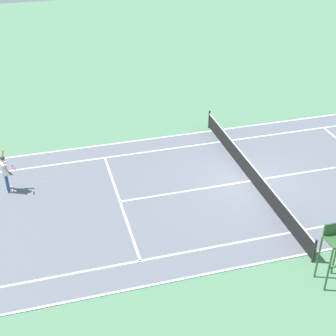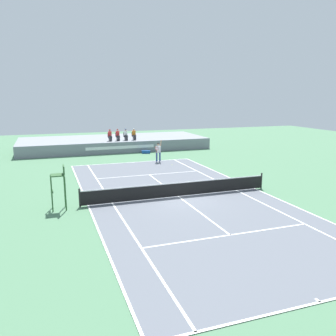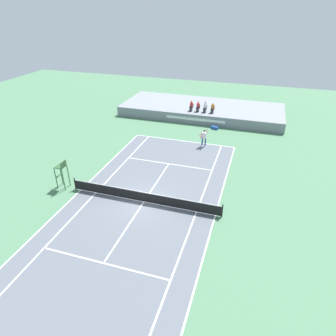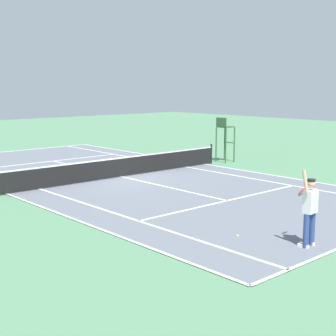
# 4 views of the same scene
# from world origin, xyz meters

# --- Properties ---
(ground_plane) EXTENTS (80.00, 80.00, 0.00)m
(ground_plane) POSITION_xyz_m (0.00, 0.00, 0.00)
(ground_plane) COLOR #4C7A56
(court) EXTENTS (11.08, 23.88, 0.03)m
(court) POSITION_xyz_m (0.00, 0.00, 0.01)
(court) COLOR slate
(court) RESTS_ON ground
(net) EXTENTS (11.98, 0.10, 1.07)m
(net) POSITION_xyz_m (0.00, 0.00, 0.52)
(net) COLOR black
(net) RESTS_ON ground
(tennis_player) EXTENTS (0.76, 0.67, 2.08)m
(tennis_player) POSITION_xyz_m (2.31, 11.24, 0.99)
(tennis_player) COLOR navy
(tennis_player) RESTS_ON ground
(tennis_ball) EXTENTS (0.07, 0.07, 0.07)m
(tennis_ball) POSITION_xyz_m (3.03, 9.46, 0.03)
(tennis_ball) COLOR #D1E533
(tennis_ball) RESTS_ON ground
(umpire_chair) EXTENTS (0.77, 0.77, 2.44)m
(umpire_chair) POSITION_xyz_m (-6.98, 0.00, 1.56)
(umpire_chair) COLOR #2D562D
(umpire_chair) RESTS_ON ground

